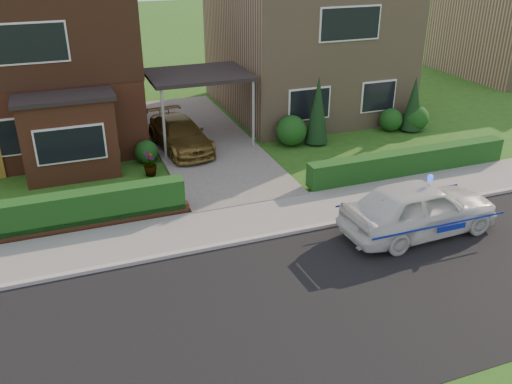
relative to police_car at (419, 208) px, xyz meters
name	(u,v)px	position (x,y,z in m)	size (l,w,h in m)	color
ground	(329,300)	(-3.70, -1.90, -0.76)	(120.00, 120.00, 0.00)	#254F15
road	(329,300)	(-3.70, -1.90, -0.76)	(60.00, 6.00, 0.02)	black
kerb	(278,235)	(-3.70, 1.15, -0.70)	(60.00, 0.16, 0.12)	#9E9993
sidewalk	(264,218)	(-3.70, 2.20, -0.71)	(60.00, 2.00, 0.10)	slate
driveway	(201,140)	(-3.70, 9.10, -0.70)	(3.80, 12.00, 0.12)	#666059
house_left	(29,41)	(-9.48, 12.00, 3.05)	(7.50, 9.53, 7.25)	brown
house_right	(305,28)	(2.10, 12.09, 2.90)	(7.50, 8.06, 7.25)	#967B5C
carport_link	(198,76)	(-3.70, 9.05, 1.90)	(3.80, 3.00, 2.77)	black
dwarf_wall	(52,230)	(-9.50, 3.40, -0.58)	(7.70, 0.25, 0.36)	brown
hedge_left	(53,233)	(-9.50, 3.55, -0.76)	(7.50, 0.55, 0.90)	#133912
hedge_right	(407,175)	(2.10, 3.45, -0.76)	(7.50, 0.55, 0.80)	#133912
shrub_left_mid	(101,154)	(-7.70, 7.40, -0.10)	(1.32, 1.32, 1.32)	#133912
shrub_left_near	(146,152)	(-6.10, 7.70, -0.34)	(0.84, 0.84, 0.84)	#133912
shrub_right_near	(291,131)	(-0.50, 7.50, -0.16)	(1.20, 1.20, 1.20)	#133912
shrub_right_mid	(391,120)	(4.10, 7.60, -0.28)	(0.96, 0.96, 0.96)	#133912
shrub_right_far	(416,118)	(5.10, 7.30, -0.22)	(1.08, 1.08, 1.08)	#133912
conifer_a	(318,112)	(0.50, 7.30, 0.54)	(0.90, 0.90, 2.60)	black
conifer_b	(413,105)	(4.90, 7.30, 0.34)	(0.90, 0.90, 2.20)	black
police_car	(419,208)	(0.00, 0.00, 0.00)	(4.10, 4.53, 1.68)	silver
driveway_car	(180,134)	(-4.70, 8.36, -0.06)	(1.61, 3.97, 1.15)	brown
potted_plant_c	(150,164)	(-6.20, 6.50, -0.34)	(0.47, 0.47, 0.84)	gray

